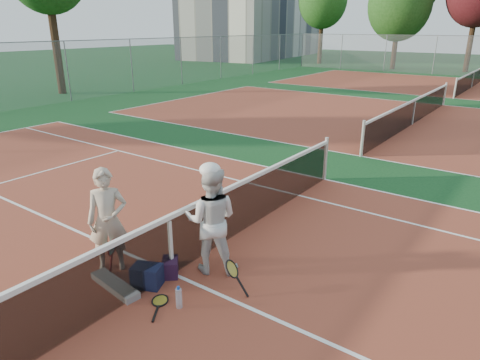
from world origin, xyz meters
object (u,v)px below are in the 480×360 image
player_a (108,220)px  net_main (171,245)px  water_bottle (179,298)px  racket_red (113,257)px  sports_bag_navy (147,276)px  sports_bag_purple (170,267)px  racket_black_held (232,278)px  player_b (211,220)px  racket_spare (160,301)px

player_a → net_main: bearing=-22.0°
water_bottle → racket_red: bearing=178.5°
sports_bag_navy → sports_bag_purple: size_ratio=1.25×
sports_bag_purple → net_main: bearing=91.0°
racket_red → racket_black_held: size_ratio=1.14×
net_main → player_b: player_b is taller
player_b → sports_bag_navy: player_b is taller
sports_bag_navy → racket_red: bearing=-174.0°
racket_black_held → racket_spare: (-0.71, -0.77, -0.25)m
net_main → player_b: size_ratio=6.34×
net_main → sports_bag_purple: net_main is taller
player_a → water_bottle: (1.60, -0.13, -0.70)m
player_b → racket_black_held: bearing=121.9°
player_a → sports_bag_navy: (0.84, -0.02, -0.68)m
racket_black_held → racket_spare: racket_black_held is taller
player_b → racket_black_held: 0.96m
racket_spare → racket_black_held: bearing=-76.6°
sports_bag_navy → net_main: bearing=81.0°
racket_red → sports_bag_navy: racket_red is taller
net_main → water_bottle: net_main is taller
net_main → player_a: bearing=-154.8°
player_a → racket_red: player_a is taller
player_a → sports_bag_navy: size_ratio=3.95×
player_a → racket_spare: player_a is taller
player_a → water_bottle: 1.75m
net_main → racket_spare: size_ratio=18.30×
player_a → racket_red: bearing=-76.7°
player_a → sports_bag_purple: size_ratio=4.95×
racket_red → racket_spare: 1.15m
sports_bag_purple → sports_bag_navy: bearing=-99.9°
racket_spare → sports_bag_purple: 0.70m
net_main → racket_spare: bearing=-59.4°
racket_spare → water_bottle: bearing=-113.3°
water_bottle → racket_spare: bearing=-169.2°
net_main → racket_black_held: net_main is taller
player_a → racket_spare: size_ratio=2.82×
racket_red → racket_black_held: racket_red is taller
net_main → racket_black_held: size_ratio=21.11×
racket_red → racket_spare: bearing=-26.7°
player_b → sports_bag_navy: (-0.49, -0.94, -0.70)m
player_b → sports_bag_navy: size_ratio=4.05×
player_a → racket_spare: bearing=-55.8°
net_main → sports_bag_navy: bearing=-99.0°
net_main → sports_bag_purple: size_ratio=32.15×
net_main → racket_spare: 0.88m
racket_spare → sports_bag_purple: size_ratio=1.76×
player_b → racket_red: player_b is taller
player_a → sports_bag_purple: bearing=-24.0°
racket_spare → player_a: bearing=47.4°
racket_red → sports_bag_purple: (0.75, 0.49, -0.16)m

